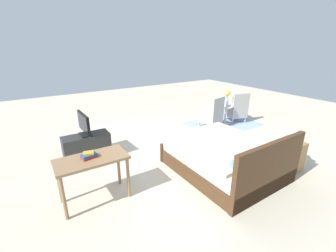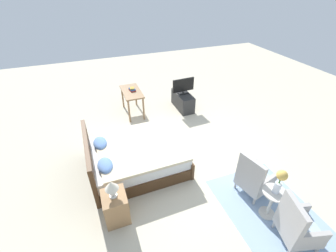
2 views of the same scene
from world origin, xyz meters
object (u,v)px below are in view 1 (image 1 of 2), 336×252
Objects in this scene: side_table at (226,113)px; flower_vase at (227,96)px; armchair_by_window_right at (212,115)px; tv_stand at (87,146)px; nightstand at (289,156)px; book_stack at (89,155)px; vanity_desk at (92,165)px; table_lamp at (294,132)px; tv_flatscreen at (84,124)px; armchair_by_window_left at (237,110)px; bed at (225,158)px.

flower_vase is (0.00, 0.00, 0.51)m from side_table.
tv_stand is (3.52, -0.09, -0.13)m from armchair_by_window_right.
nightstand is 3.66m from book_stack.
side_table is 0.61× the size of tv_stand.
side_table is at bearing -161.74° from vanity_desk.
table_lamp is 0.34× the size of tv_stand.
table_lamp is 0.48× the size of tv_flatscreen.
flower_vase is at bearing 2.89° from armchair_by_window_left.
armchair_by_window_right is 0.88× the size of vanity_desk.
armchair_by_window_right is 2.56m from nightstand.
tv_flatscreen reaches higher than table_lamp.
bed is at bearing 52.81° from armchair_by_window_right.
side_table is at bearing -162.20° from book_stack.
armchair_by_window_right reaches higher than vanity_desk.
tv_stand is 0.50m from tv_flatscreen.
nightstand is at bearing 140.33° from tv_flatscreen.
armchair_by_window_right is 3.53m from tv_stand.
nightstand is 4.12m from tv_stand.
armchair_by_window_left is at bearing -179.97° from armchair_by_window_right.
vanity_desk reaches higher than nightstand.
table_lamp is at bearing 140.33° from tv_flatscreen.
flower_vase is at bearing -161.74° from vanity_desk.
armchair_by_window_left reaches higher than tv_stand.
tv_stand is 1.61m from book_stack.
flower_vase is 4.53m from book_stack.
armchair_by_window_right is at bearing -2.83° from flower_vase.
tv_flatscreen is at bearing -1.51° from armchair_by_window_right.
vanity_desk is (3.42, -1.10, 0.34)m from nightstand.
book_stack is (4.83, 1.41, 0.39)m from armchair_by_window_left.
bed is at bearing -28.35° from nightstand.
armchair_by_window_left is (-2.49, -1.94, 0.08)m from bed.
armchair_by_window_right reaches higher than table_lamp.
table_lamp reaches higher than book_stack.
flower_vase reaches higher than armchair_by_window_left.
book_stack is at bearing -12.68° from bed.
bed is at bearing 37.81° from armchair_by_window_left.
tv_stand is at bearing -99.32° from vanity_desk.
side_table is 0.85× the size of tv_flatscreen.
book_stack is at bearing -18.09° from nightstand.
tv_stand is (4.04, -0.12, -0.11)m from side_table.
bed is 3.44× the size of nightstand.
flower_vase reaches higher than side_table.
table_lamp is 4.15m from tv_stand.
bed is 3.16m from armchair_by_window_left.
table_lamp is at bearing 162.22° from vanity_desk.
flower_vase is at bearing 178.32° from tv_stand.
tv_flatscreen is at bearing -39.67° from nightstand.
armchair_by_window_left is 1.33× the size of tv_flatscreen.
tv_flatscreen reaches higher than armchair_by_window_left.
tv_flatscreen is 1.53m from book_stack.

